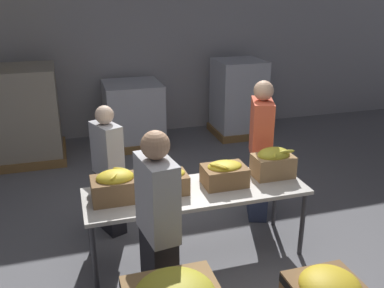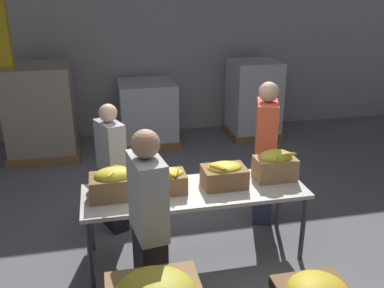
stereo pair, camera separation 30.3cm
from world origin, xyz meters
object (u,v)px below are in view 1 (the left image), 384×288
object	(u,v)px
volunteer_0	(260,152)
volunteer_1	(158,230)
banana_box_0	(116,185)
banana_box_3	(273,162)
pallet_stack_0	(25,115)
volunteer_2	(109,171)
banana_box_2	(224,173)
sorting_table	(196,195)
banana_box_1	(167,181)
pallet_stack_2	(133,114)
pallet_stack_1	(238,99)

from	to	relation	value
volunteer_0	volunteer_1	world-z (taller)	volunteer_0
banana_box_0	banana_box_3	bearing A→B (deg)	2.07
volunteer_0	pallet_stack_0	xyz separation A→B (m)	(-2.81, 2.77, -0.10)
volunteer_2	banana_box_2	bearing A→B (deg)	35.21
banana_box_0	sorting_table	bearing A→B (deg)	-1.41
sorting_table	pallet_stack_0	distance (m)	3.82
banana_box_2	banana_box_1	bearing A→B (deg)	179.51
sorting_table	banana_box_3	xyz separation A→B (m)	(0.88, 0.08, 0.22)
volunteer_0	banana_box_3	bearing A→B (deg)	9.56
banana_box_0	volunteer_1	xyz separation A→B (m)	(0.24, -0.76, -0.08)
banana_box_1	volunteer_1	distance (m)	0.82
banana_box_0	volunteer_1	distance (m)	0.80
pallet_stack_2	volunteer_0	bearing A→B (deg)	-70.69
volunteer_1	pallet_stack_0	world-z (taller)	volunteer_1
banana_box_2	banana_box_0	bearing A→B (deg)	-179.41
banana_box_0	volunteer_0	world-z (taller)	volunteer_0
volunteer_1	volunteer_2	world-z (taller)	volunteer_1
banana_box_0	volunteer_0	distance (m)	1.86
banana_box_1	pallet_stack_1	size ratio (longest dim) A/B	0.29
banana_box_0	banana_box_2	world-z (taller)	banana_box_0
volunteer_2	volunteer_0	bearing A→B (deg)	62.74
banana_box_1	volunteer_0	xyz separation A→B (m)	(1.26, 0.55, -0.05)
sorting_table	pallet_stack_0	size ratio (longest dim) A/B	1.49
banana_box_2	pallet_stack_2	distance (m)	3.56
volunteer_1	pallet_stack_0	xyz separation A→B (m)	(-1.28, 4.09, -0.10)
banana_box_1	banana_box_3	size ratio (longest dim) A/B	0.95
sorting_table	volunteer_0	distance (m)	1.14
sorting_table	banana_box_2	size ratio (longest dim) A/B	5.10
banana_box_3	volunteer_0	size ratio (longest dim) A/B	0.25
volunteer_1	volunteer_2	size ratio (longest dim) A/B	1.12
pallet_stack_1	banana_box_2	bearing A→B (deg)	-114.59
volunteer_0	volunteer_1	size ratio (longest dim) A/B	1.01
sorting_table	banana_box_2	distance (m)	0.36
banana_box_0	banana_box_2	distance (m)	1.11
pallet_stack_1	banana_box_1	bearing A→B (deg)	-122.29
banana_box_0	pallet_stack_0	distance (m)	3.50
volunteer_0	volunteer_2	bearing A→B (deg)	-76.18
banana_box_2	pallet_stack_0	xyz separation A→B (m)	(-2.15, 3.32, -0.15)
pallet_stack_1	volunteer_2	bearing A→B (deg)	-134.30
volunteer_0	pallet_stack_2	size ratio (longest dim) A/B	1.53
volunteer_0	pallet_stack_1	distance (m)	3.08
sorting_table	pallet_stack_0	xyz separation A→B (m)	(-1.84, 3.35, 0.03)
volunteer_0	banana_box_2	bearing A→B (deg)	-30.98
sorting_table	volunteer_2	world-z (taller)	volunteer_2
volunteer_2	volunteer_1	bearing A→B (deg)	-12.66
pallet_stack_1	banana_box_3	bearing A→B (deg)	-106.54
volunteer_0	pallet_stack_2	world-z (taller)	volunteer_0
banana_box_3	volunteer_0	xyz separation A→B (m)	(0.08, 0.50, -0.09)
banana_box_2	pallet_stack_2	size ratio (longest dim) A/B	0.40
banana_box_1	pallet_stack_2	distance (m)	3.54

